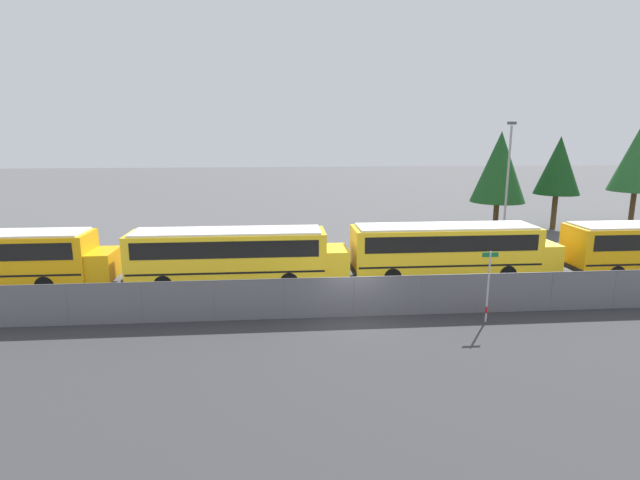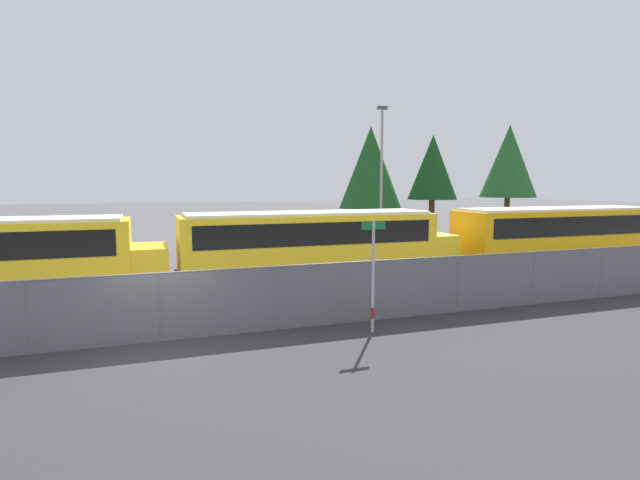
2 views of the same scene
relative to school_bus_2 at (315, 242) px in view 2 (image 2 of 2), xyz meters
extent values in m
plane|color=#4C4C4F|center=(-6.19, -5.64, -1.78)|extent=(200.00, 200.00, 0.00)
cube|color=#333335|center=(-6.19, -11.64, -1.77)|extent=(94.55, 12.00, 0.01)
cube|color=#9EA0A5|center=(-6.19, -5.64, -0.87)|extent=(60.55, 0.03, 1.81)
cube|color=slate|center=(-6.19, -5.65, -0.87)|extent=(60.55, 0.01, 1.81)
cylinder|color=slate|center=(-6.19, -5.64, 0.03)|extent=(60.55, 0.05, 0.05)
cylinder|color=slate|center=(-9.22, -5.64, -0.87)|extent=(0.07, 0.07, 1.81)
cylinder|color=slate|center=(-6.19, -5.64, -0.87)|extent=(0.07, 0.07, 1.81)
cylinder|color=slate|center=(-3.16, -5.64, -0.87)|extent=(0.07, 0.07, 1.81)
cylinder|color=slate|center=(-0.14, -5.64, -0.87)|extent=(0.07, 0.07, 1.81)
cylinder|color=slate|center=(2.89, -5.64, -0.87)|extent=(0.07, 0.07, 1.81)
cylinder|color=slate|center=(5.92, -5.64, -0.87)|extent=(0.07, 0.07, 1.81)
cylinder|color=slate|center=(8.95, -5.64, -0.87)|extent=(0.07, 0.07, 1.81)
cube|color=yellow|center=(-6.37, -0.36, -0.58)|extent=(1.23, 2.39, 1.45)
cylinder|color=black|center=(-8.93, 0.82, -1.30)|extent=(0.95, 0.28, 0.95)
cylinder|color=black|center=(-8.93, -1.54, -1.30)|extent=(0.95, 0.28, 0.95)
cube|color=yellow|center=(-0.25, 0.00, -0.10)|extent=(10.24, 2.60, 2.42)
cube|color=black|center=(-0.25, 0.00, 0.44)|extent=(9.42, 2.64, 0.87)
cube|color=black|center=(-0.25, 0.00, -0.77)|extent=(10.03, 2.63, 0.10)
cube|color=yellow|center=(5.48, 0.00, -0.58)|extent=(1.23, 2.39, 1.45)
cube|color=black|center=(-5.42, 0.00, -1.15)|extent=(0.12, 2.60, 0.24)
cube|color=silver|center=(-0.25, 0.00, 1.16)|extent=(9.72, 2.34, 0.10)
cylinder|color=black|center=(2.92, 1.18, -1.30)|extent=(0.95, 0.28, 0.95)
cylinder|color=black|center=(2.92, -1.18, -1.30)|extent=(0.95, 0.28, 0.95)
cylinder|color=black|center=(-3.42, 1.18, -1.30)|extent=(0.95, 0.28, 0.95)
cylinder|color=black|center=(-3.42, -1.18, -1.30)|extent=(0.95, 0.28, 0.95)
cube|color=orange|center=(11.96, -0.53, -0.10)|extent=(10.24, 2.60, 2.42)
cube|color=black|center=(11.96, -0.53, 0.44)|extent=(9.42, 2.64, 0.87)
cube|color=black|center=(11.96, -0.53, -0.77)|extent=(10.03, 2.63, 0.10)
cube|color=black|center=(6.80, -0.53, -1.15)|extent=(0.12, 2.60, 0.24)
cube|color=silver|center=(11.96, -0.53, 1.16)|extent=(9.72, 2.34, 0.10)
cylinder|color=black|center=(15.14, 0.65, -1.30)|extent=(0.95, 0.28, 0.95)
cylinder|color=black|center=(15.14, -1.71, -1.30)|extent=(0.95, 0.28, 0.95)
cylinder|color=black|center=(8.79, 0.65, -1.30)|extent=(0.95, 0.28, 0.95)
cylinder|color=black|center=(8.79, -1.71, -1.30)|extent=(0.95, 0.28, 0.95)
cylinder|color=#B7B7BC|center=(-0.62, -6.75, -0.21)|extent=(0.08, 0.08, 3.13)
cylinder|color=red|center=(-0.62, -6.75, -1.23)|extent=(0.09, 0.09, 0.30)
cube|color=#147238|center=(-0.62, -6.75, 1.20)|extent=(0.70, 0.02, 0.20)
cylinder|color=gray|center=(7.23, 8.71, 2.47)|extent=(0.16, 0.16, 8.50)
cube|color=#47474C|center=(7.23, 8.71, 6.87)|extent=(0.60, 0.24, 0.20)
cylinder|color=#51381E|center=(21.72, 14.73, -0.28)|extent=(0.44, 0.44, 3.00)
cone|color=#235B28|center=(21.72, 14.73, 4.15)|extent=(4.51, 4.51, 5.87)
cylinder|color=#51381E|center=(8.71, 13.42, -0.59)|extent=(0.44, 0.44, 2.37)
cone|color=#194C1E|center=(8.71, 13.42, 3.46)|extent=(4.42, 4.42, 5.75)
cylinder|color=#51381E|center=(13.86, 13.58, -0.31)|extent=(0.44, 0.44, 2.94)
cone|color=#144219|center=(13.86, 13.58, 3.55)|extent=(3.67, 3.67, 4.78)
camera|label=1|loc=(-9.45, -26.29, 6.18)|focal=28.00mm
camera|label=2|loc=(-6.45, -18.98, 2.34)|focal=28.00mm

